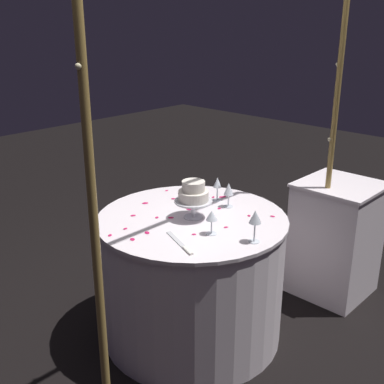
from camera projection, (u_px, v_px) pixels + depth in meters
ground_plane at (192, 331)px, 3.09m from camera, size 12.00×12.00×0.00m
decorative_arch at (246, 118)px, 2.36m from camera, size 1.90×0.05×2.21m
main_table at (192, 277)px, 2.95m from camera, size 1.12×1.12×0.79m
side_table at (335, 239)px, 3.42m from camera, size 0.52×0.52×0.83m
tiered_cake at (193, 194)px, 2.76m from camera, size 0.22×0.22×0.22m
wine_glass_0 at (255, 218)px, 2.46m from camera, size 0.07×0.07×0.18m
wine_glass_1 at (229, 190)px, 2.93m from camera, size 0.06×0.06×0.16m
wine_glass_2 at (217, 184)px, 3.04m from camera, size 0.06×0.06×0.15m
wine_glass_3 at (212, 217)px, 2.57m from camera, size 0.06×0.06×0.14m
cake_knife at (181, 244)px, 2.47m from camera, size 0.13×0.28×0.01m
rose_petal_0 at (273, 216)px, 2.82m from camera, size 0.03×0.03×0.00m
rose_petal_1 at (157, 217)px, 2.81m from camera, size 0.03×0.03×0.00m
rose_petal_2 at (171, 218)px, 2.81m from camera, size 0.04×0.04×0.00m
rose_petal_3 at (219, 208)px, 2.94m from camera, size 0.03×0.02×0.00m
rose_petal_4 at (110, 235)px, 2.58m from camera, size 0.03×0.03×0.00m
rose_petal_5 at (249, 216)px, 2.83m from camera, size 0.03×0.03×0.00m
rose_petal_6 at (194, 234)px, 2.59m from camera, size 0.03×0.03×0.00m
rose_petal_7 at (147, 233)px, 2.61m from camera, size 0.04×0.04×0.00m
rose_petal_8 at (173, 199)px, 3.10m from camera, size 0.04×0.04×0.00m
rose_petal_9 at (125, 229)px, 2.66m from camera, size 0.03×0.02×0.00m
rose_petal_10 at (198, 197)px, 3.12m from camera, size 0.03×0.04×0.00m
rose_petal_11 at (132, 239)px, 2.53m from camera, size 0.04×0.04×0.00m
rose_petal_12 at (213, 197)px, 3.12m from camera, size 0.03×0.03×0.00m
rose_petal_13 at (145, 203)px, 3.02m from camera, size 0.05×0.04×0.00m
rose_petal_14 at (189, 209)px, 2.93m from camera, size 0.03×0.04×0.00m
rose_petal_15 at (167, 191)px, 3.24m from camera, size 0.03×0.02×0.00m
rose_petal_16 at (221, 197)px, 3.13m from camera, size 0.04×0.03×0.00m
rose_petal_17 at (226, 227)px, 2.68m from camera, size 0.03×0.03×0.00m
rose_petal_18 at (224, 197)px, 3.13m from camera, size 0.03×0.03×0.00m
rose_petal_19 at (133, 215)px, 2.84m from camera, size 0.04×0.03×0.00m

